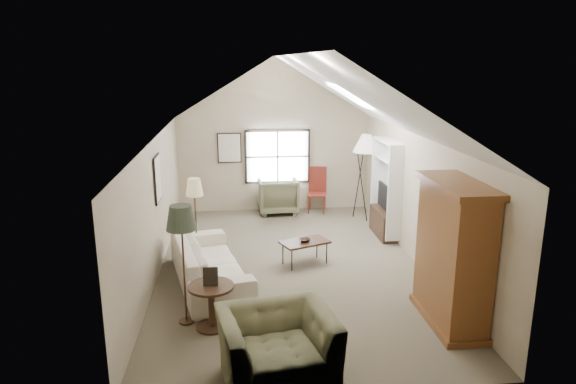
{
  "coord_description": "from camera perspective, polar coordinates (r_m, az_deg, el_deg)",
  "views": [
    {
      "loc": [
        -1.03,
        -9.26,
        3.9
      ],
      "look_at": [
        0.0,
        0.4,
        1.4
      ],
      "focal_mm": 32.0,
      "sensor_mm": 36.0,
      "label": 1
    }
  ],
  "objects": [
    {
      "name": "side_table",
      "position": [
        7.91,
        -8.47,
        -12.47
      ],
      "size": [
        0.82,
        0.82,
        0.68
      ],
      "primitive_type": "cylinder",
      "rotation": [
        0.0,
        0.0,
        0.22
      ],
      "color": "#3D2919",
      "rests_on": "ground"
    },
    {
      "name": "tripod_lamp",
      "position": [
        12.93,
        8.54,
        1.73
      ],
      "size": [
        0.82,
        0.82,
        2.19
      ],
      "primitive_type": null,
      "rotation": [
        0.0,
        0.0,
        0.36
      ],
      "color": "white",
      "rests_on": "ground"
    },
    {
      "name": "room_shell",
      "position": [
        9.35,
        0.26,
        10.18
      ],
      "size": [
        5.01,
        8.01,
        4.0
      ],
      "color": "brown",
      "rests_on": "ground"
    },
    {
      "name": "skylight",
      "position": [
        10.45,
        6.93,
        10.59
      ],
      "size": [
        0.8,
        1.2,
        0.52
      ],
      "primitive_type": null,
      "color": "white",
      "rests_on": "room_shell"
    },
    {
      "name": "side_chair",
      "position": [
        13.46,
        3.24,
        0.19
      ],
      "size": [
        0.56,
        0.56,
        1.19
      ],
      "primitive_type": "cube",
      "rotation": [
        0.0,
        0.0,
        -0.24
      ],
      "color": "maroon",
      "rests_on": "ground"
    },
    {
      "name": "media_console",
      "position": [
        11.92,
        10.55,
        -3.4
      ],
      "size": [
        0.34,
        1.18,
        0.6
      ],
      "primitive_type": "cube",
      "color": "#382316",
      "rests_on": "ground"
    },
    {
      "name": "tan_lamp",
      "position": [
        10.35,
        -10.21,
        -2.94
      ],
      "size": [
        0.41,
        0.41,
        1.71
      ],
      "primitive_type": null,
      "rotation": [
        0.0,
        0.0,
        0.22
      ],
      "color": "tan",
      "rests_on": "ground"
    },
    {
      "name": "armchair_far",
      "position": [
        13.46,
        -1.18,
        -0.36
      ],
      "size": [
        1.05,
        1.08,
        0.93
      ],
      "primitive_type": "imported",
      "rotation": [
        0.0,
        0.0,
        3.19
      ],
      "color": "#6A6A4A",
      "rests_on": "ground"
    },
    {
      "name": "tv_panel",
      "position": [
        11.75,
        10.69,
        -0.52
      ],
      "size": [
        0.05,
        0.9,
        0.55
      ],
      "primitive_type": "cube",
      "color": "black",
      "rests_on": "media_console"
    },
    {
      "name": "armchair_near",
      "position": [
        6.63,
        -1.21,
        -16.95
      ],
      "size": [
        1.57,
        1.43,
        0.89
      ],
      "primitive_type": "imported",
      "rotation": [
        0.0,
        0.0,
        0.18
      ],
      "color": "#606144",
      "rests_on": "ground"
    },
    {
      "name": "tv_alcove",
      "position": [
        11.7,
        10.84,
        0.57
      ],
      "size": [
        0.32,
        1.3,
        2.1
      ],
      "primitive_type": "cube",
      "color": "white",
      "rests_on": "ground"
    },
    {
      "name": "wall_art",
      "position": [
        11.45,
        -10.24,
        3.25
      ],
      "size": [
        1.97,
        3.71,
        0.88
      ],
      "color": "black",
      "rests_on": "room_shell"
    },
    {
      "name": "coffee_table",
      "position": [
        10.15,
        1.88,
        -6.74
      ],
      "size": [
        1.04,
        0.82,
        0.47
      ],
      "primitive_type": "cube",
      "rotation": [
        0.0,
        0.0,
        0.38
      ],
      "color": "#382217",
      "rests_on": "ground"
    },
    {
      "name": "dark_lamp",
      "position": [
        7.87,
        -11.52,
        -7.88
      ],
      "size": [
        0.54,
        0.54,
        1.9
      ],
      "primitive_type": null,
      "rotation": [
        0.0,
        0.0,
        0.22
      ],
      "color": "#252C1F",
      "rests_on": "ground"
    },
    {
      "name": "sofa",
      "position": [
        9.35,
        -8.73,
        -7.75
      ],
      "size": [
        1.63,
        2.89,
        0.8
      ],
      "primitive_type": "imported",
      "rotation": [
        0.0,
        0.0,
        1.79
      ],
      "color": "beige",
      "rests_on": "ground"
    },
    {
      "name": "window",
      "position": [
        13.5,
        -1.18,
        3.96
      ],
      "size": [
        1.72,
        0.08,
        1.42
      ],
      "primitive_type": "cube",
      "color": "black",
      "rests_on": "room_shell"
    },
    {
      "name": "bowl",
      "position": [
        10.06,
        1.89,
        -5.35
      ],
      "size": [
        0.29,
        0.29,
        0.05
      ],
      "primitive_type": "imported",
      "rotation": [
        0.0,
        0.0,
        0.38
      ],
      "color": "#392317",
      "rests_on": "coffee_table"
    },
    {
      "name": "armoire",
      "position": [
        8.08,
        17.88,
        -6.59
      ],
      "size": [
        0.6,
        1.5,
        2.2
      ],
      "primitive_type": "cube",
      "color": "brown",
      "rests_on": "ground"
    }
  ]
}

